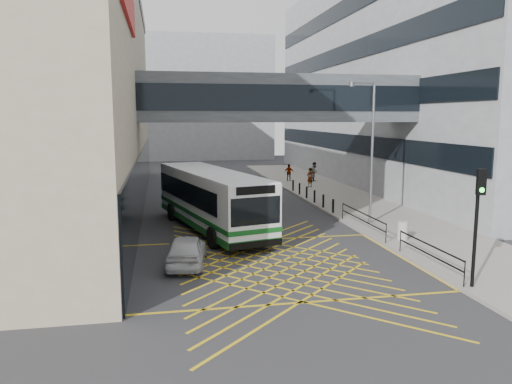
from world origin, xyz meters
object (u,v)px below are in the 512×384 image
traffic_light (478,211)px  bus (211,198)px  pedestrian_b (315,172)px  litter_bin (403,231)px  pedestrian_c (289,173)px  car_silver (241,201)px  car_white (186,250)px  street_lamp (370,145)px  pedestrian_a (310,178)px  car_dark (201,189)px

traffic_light → bus: bearing=140.0°
pedestrian_b → litter_bin: bearing=-139.0°
pedestrian_c → pedestrian_b: bearing=176.0°
car_silver → pedestrian_b: 15.54m
bus → car_silver: size_ratio=3.03×
car_white → street_lamp: size_ratio=0.53×
bus → car_silver: bearing=50.7°
bus → pedestrian_c: bus is taller
car_white → pedestrian_a: (11.96, 21.17, 0.33)m
car_dark → pedestrian_c: (9.14, 7.66, 0.30)m
street_lamp → pedestrian_b: (2.73, 18.95, -3.69)m
car_white → car_silver: (4.36, 12.35, -0.05)m
car_white → traffic_light: 11.67m
traffic_light → car_white: bearing=167.4°
traffic_light → litter_bin: (0.85, 7.14, -2.39)m
traffic_light → street_lamp: size_ratio=0.54×
car_dark → street_lamp: (8.75, -12.04, 4.10)m
bus → pedestrian_a: 17.72m
car_white → pedestrian_a: size_ratio=2.53×
traffic_light → car_dark: bearing=124.2°
car_dark → litter_bin: size_ratio=4.64×
car_dark → car_silver: size_ratio=1.06×
street_lamp → litter_bin: street_lamp is taller
traffic_light → pedestrian_b: 30.44m
car_dark → litter_bin: (8.89, -16.13, -0.05)m
car_dark → traffic_light: traffic_light is taller
pedestrian_c → car_white: bearing=80.2°
car_white → street_lamp: 12.99m
car_white → pedestrian_a: pedestrian_a is taller
litter_bin → car_silver: bearing=122.1°
traffic_light → street_lamp: bearing=101.5°
street_lamp → car_silver: bearing=118.6°
pedestrian_a → pedestrian_b: 4.02m
car_white → street_lamp: bearing=-143.3°
car_silver → litter_bin: 12.43m
pedestrian_b → pedestrian_c: size_ratio=1.13×
car_silver → street_lamp: bearing=113.6°
traffic_light → street_lamp: 11.38m
car_dark → car_silver: (2.28, -5.60, -0.04)m
car_dark → pedestrian_b: 13.41m
street_lamp → pedestrian_b: size_ratio=4.42×
car_white → pedestrian_c: 27.96m
pedestrian_b → pedestrian_c: pedestrian_b is taller
car_silver → street_lamp: street_lamp is taller
car_dark → traffic_light: 24.73m
street_lamp → pedestrian_a: size_ratio=4.78×
litter_bin → pedestrian_a: size_ratio=0.54×
car_silver → traffic_light: size_ratio=0.92×
traffic_light → litter_bin: size_ratio=4.75×
car_dark → street_lamp: street_lamp is taller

